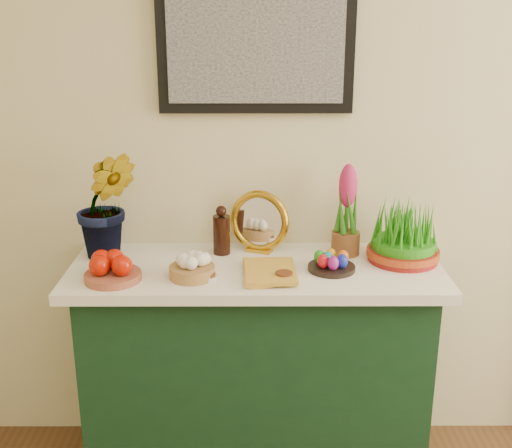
{
  "coord_description": "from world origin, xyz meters",
  "views": [
    {
      "loc": [
        -0.46,
        -0.25,
        1.79
      ],
      "look_at": [
        -0.46,
        1.95,
        1.07
      ],
      "focal_mm": 45.0,
      "sensor_mm": 36.0,
      "label": 1
    }
  ],
  "objects_px": {
    "mirror": "(259,222)",
    "wheatgrass_sabzeh": "(404,236)",
    "sideboard": "(256,373)",
    "book": "(244,272)",
    "hyacinth_green": "(105,188)"
  },
  "relations": [
    {
      "from": "mirror",
      "to": "wheatgrass_sabzeh",
      "type": "distance_m",
      "value": 0.56
    },
    {
      "from": "sideboard",
      "to": "wheatgrass_sabzeh",
      "type": "distance_m",
      "value": 0.8
    },
    {
      "from": "wheatgrass_sabzeh",
      "to": "book",
      "type": "bearing_deg",
      "value": -165.92
    },
    {
      "from": "wheatgrass_sabzeh",
      "to": "mirror",
      "type": "bearing_deg",
      "value": 168.56
    },
    {
      "from": "sideboard",
      "to": "book",
      "type": "height_order",
      "value": "book"
    },
    {
      "from": "hyacinth_green",
      "to": "wheatgrass_sabzeh",
      "type": "distance_m",
      "value": 1.15
    },
    {
      "from": "sideboard",
      "to": "book",
      "type": "xyz_separation_m",
      "value": [
        -0.04,
        -0.11,
        0.48
      ]
    },
    {
      "from": "sideboard",
      "to": "hyacinth_green",
      "type": "xyz_separation_m",
      "value": [
        -0.57,
        0.09,
        0.74
      ]
    },
    {
      "from": "hyacinth_green",
      "to": "wheatgrass_sabzeh",
      "type": "xyz_separation_m",
      "value": [
        1.13,
        -0.05,
        -0.18
      ]
    },
    {
      "from": "sideboard",
      "to": "mirror",
      "type": "distance_m",
      "value": 0.61
    },
    {
      "from": "mirror",
      "to": "wheatgrass_sabzeh",
      "type": "bearing_deg",
      "value": -11.44
    },
    {
      "from": "sideboard",
      "to": "wheatgrass_sabzeh",
      "type": "relative_size",
      "value": 4.7
    },
    {
      "from": "mirror",
      "to": "wheatgrass_sabzeh",
      "type": "height_order",
      "value": "mirror"
    },
    {
      "from": "hyacinth_green",
      "to": "wheatgrass_sabzeh",
      "type": "bearing_deg",
      "value": -10.64
    },
    {
      "from": "sideboard",
      "to": "book",
      "type": "bearing_deg",
      "value": -113.08
    }
  ]
}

